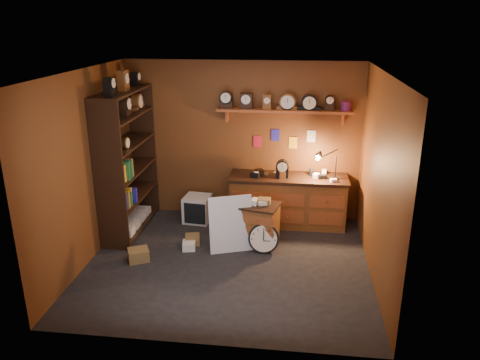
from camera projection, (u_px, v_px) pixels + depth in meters
name	position (u px, v px, depth m)	size (l,w,h in m)	color
floor	(228.00, 263.00, 6.75)	(4.00, 4.00, 0.00)	black
room_shell	(231.00, 146.00, 6.28)	(4.02, 3.62, 2.71)	brown
shelving_unit	(125.00, 156.00, 7.46)	(0.47, 1.60, 2.58)	black
workbench	(288.00, 198.00, 7.89)	(1.97, 0.66, 1.36)	brown
low_cabinet	(259.00, 223.00, 7.19)	(0.68, 0.61, 0.75)	brown
big_round_clock	(264.00, 238.00, 6.99)	(0.46, 0.16, 0.46)	black
white_panel	(231.00, 250.00, 7.13)	(0.66, 0.03, 0.88)	silver
mini_fridge	(197.00, 209.00, 8.07)	(0.47, 0.49, 0.45)	silver
floor_box_a	(138.00, 255.00, 6.79)	(0.29, 0.24, 0.18)	brown
floor_box_b	(189.00, 245.00, 7.14)	(0.19, 0.23, 0.12)	white
floor_box_c	(193.00, 240.00, 7.27)	(0.22, 0.18, 0.16)	brown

